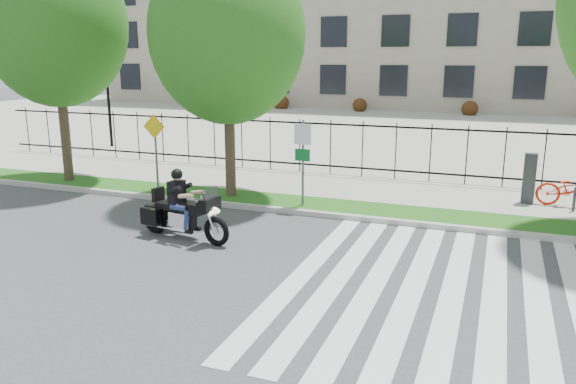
% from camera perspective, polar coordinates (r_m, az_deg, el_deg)
% --- Properties ---
extents(ground, '(120.00, 120.00, 0.00)m').
position_cam_1_polar(ground, '(12.73, -7.77, -6.77)').
color(ground, '#3B3B3E').
rests_on(ground, ground).
extents(curb, '(60.00, 0.20, 0.15)m').
position_cam_1_polar(curb, '(16.24, -0.89, -1.84)').
color(curb, '#ABA8A1').
rests_on(curb, ground).
extents(grass_verge, '(60.00, 1.50, 0.15)m').
position_cam_1_polar(grass_verge, '(17.01, 0.17, -1.13)').
color(grass_verge, '#1C5415').
rests_on(grass_verge, ground).
extents(sidewalk, '(60.00, 3.50, 0.15)m').
position_cam_1_polar(sidewalk, '(19.30, 2.79, 0.65)').
color(sidewalk, '#B0AFA5').
rests_on(sidewalk, ground).
extents(plaza, '(80.00, 34.00, 0.10)m').
position_cam_1_polar(plaza, '(36.17, 11.52, 6.46)').
color(plaza, '#B0AFA5').
rests_on(plaza, ground).
extents(crosswalk_stripes, '(5.70, 8.00, 0.01)m').
position_cam_1_polar(crosswalk_stripes, '(11.38, 14.46, -9.62)').
color(crosswalk_stripes, silver).
rests_on(crosswalk_stripes, ground).
extents(iron_fence, '(30.00, 0.06, 2.00)m').
position_cam_1_polar(iron_fence, '(20.74, 4.33, 4.56)').
color(iron_fence, black).
rests_on(iron_fence, sidewalk).
extents(lamp_post_left, '(1.06, 0.70, 4.25)m').
position_cam_1_polar(lamp_post_left, '(28.67, -17.90, 10.60)').
color(lamp_post_left, black).
rests_on(lamp_post_left, ground).
extents(street_tree_0, '(4.78, 4.78, 8.05)m').
position_cam_1_polar(street_tree_0, '(20.93, -22.61, 15.45)').
color(street_tree_0, '#37271E').
rests_on(street_tree_0, grass_verge).
extents(street_tree_1, '(4.65, 4.65, 7.57)m').
position_cam_1_polar(street_tree_1, '(17.25, -6.20, 15.67)').
color(street_tree_1, '#37271E').
rests_on(street_tree_1, grass_verge).
extents(sign_pole_regulatory, '(0.50, 0.09, 2.50)m').
position_cam_1_polar(sign_pole_regulatory, '(16.14, 1.51, 4.11)').
color(sign_pole_regulatory, '#59595B').
rests_on(sign_pole_regulatory, grass_verge).
extents(sign_pole_warning, '(0.78, 0.09, 2.49)m').
position_cam_1_polar(sign_pole_warning, '(18.37, -13.33, 4.92)').
color(sign_pole_warning, '#59595B').
rests_on(sign_pole_warning, grass_verge).
extents(motorcycle_rider, '(2.72, 1.05, 2.12)m').
position_cam_1_polar(motorcycle_rider, '(14.02, -10.60, -1.94)').
color(motorcycle_rider, black).
rests_on(motorcycle_rider, ground).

